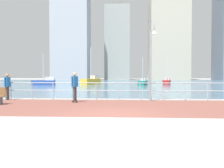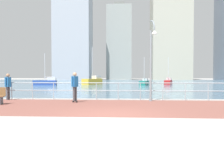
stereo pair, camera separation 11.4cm
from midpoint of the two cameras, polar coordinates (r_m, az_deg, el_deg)
The scene contains 14 objects.
ground at distance 49.78m, azimuth 3.23°, elevation 0.08°, with size 220.00×220.00×0.00m, color #ADAAA5.
brick_paving at distance 12.60m, azimuth 1.01°, elevation -5.13°, with size 28.00×6.70×0.01m, color brown.
harbor_water at distance 60.87m, azimuth 3.36°, elevation 0.41°, with size 180.00×88.00×0.00m, color slate.
waterfront_railing at distance 15.87m, azimuth 1.64°, elevation -0.90°, with size 25.25×0.06×1.12m.
lamppost at distance 15.19m, azimuth 9.31°, elevation 6.24°, with size 0.44×0.80×4.89m.
skateboarder at distance 14.60m, azimuth -8.28°, elevation -0.07°, with size 0.40×0.52×1.74m.
bystander at distance 17.32m, azimuth -22.51°, elevation -0.07°, with size 0.31×0.56×1.69m.
sailboat_gray at distance 42.74m, azimuth -14.83°, elevation 0.41°, with size 3.85×1.54×5.27m.
sailboat_yellow at distance 46.86m, azimuth 12.82°, elevation 0.51°, with size 2.02×3.69×4.95m.
sailboat_blue at distance 41.96m, azimuth 7.47°, elevation 0.35°, with size 1.86×3.48×4.68m.
sailboat_ivory at distance 45.67m, azimuth -4.34°, elevation 0.73°, with size 3.30×4.99×6.74m.
tower_glass at distance 105.51m, azimuth 13.12°, elevation 11.16°, with size 14.92×15.87×39.05m.
tower_slate at distance 112.66m, azimuth 1.74°, elevation 9.26°, with size 10.71×13.03×33.80m.
tower_beige at distance 100.16m, azimuth -8.87°, elevation 11.13°, with size 14.03×10.10×37.10m.
Camera 2 is at (0.70, -9.75, 1.53)m, focal length 40.00 mm.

